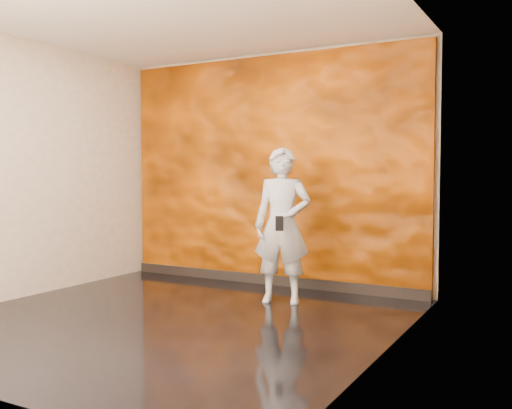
# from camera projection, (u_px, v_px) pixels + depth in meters

# --- Properties ---
(room) EXTENTS (4.02, 4.02, 2.81)m
(room) POSITION_uv_depth(u_px,v_px,m) (169.00, 167.00, 5.17)
(room) COLOR black
(room) RESTS_ON ground
(feature_wall) EXTENTS (3.90, 0.06, 2.75)m
(feature_wall) POSITION_uv_depth(u_px,v_px,m) (269.00, 171.00, 6.89)
(feature_wall) COLOR #E66302
(feature_wall) RESTS_ON ground
(baseboard) EXTENTS (3.90, 0.04, 0.12)m
(baseboard) POSITION_uv_depth(u_px,v_px,m) (267.00, 279.00, 6.93)
(baseboard) COLOR black
(baseboard) RESTS_ON ground
(man) EXTENTS (0.67, 0.53, 1.61)m
(man) POSITION_uv_depth(u_px,v_px,m) (282.00, 225.00, 5.92)
(man) COLOR #969BA5
(man) RESTS_ON ground
(phone) EXTENTS (0.08, 0.04, 0.15)m
(phone) POSITION_uv_depth(u_px,v_px,m) (279.00, 223.00, 5.68)
(phone) COLOR black
(phone) RESTS_ON man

